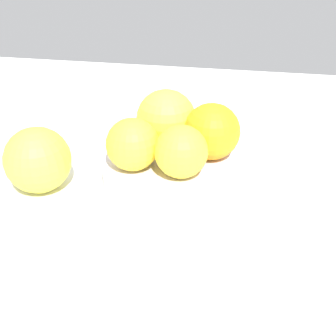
{
  "coord_description": "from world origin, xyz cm",
  "views": [
    {
      "loc": [
        8.97,
        -47.64,
        30.99
      ],
      "look_at": [
        0.0,
        0.0,
        3.28
      ],
      "focal_mm": 46.36,
      "sensor_mm": 36.0,
      "label": 1
    }
  ],
  "objects_px": {
    "orange_in_bowl_0": "(166,119)",
    "orange_in_bowl_1": "(132,144)",
    "orange_in_bowl_2": "(181,152)",
    "fruit_bowl": "(168,172)",
    "orange_in_bowl_3": "(212,132)",
    "orange_loose_0": "(38,160)"
  },
  "relations": [
    {
      "from": "fruit_bowl",
      "to": "orange_in_bowl_3",
      "type": "xyz_separation_m",
      "value": [
        0.05,
        -0.0,
        0.06
      ]
    },
    {
      "from": "fruit_bowl",
      "to": "orange_in_bowl_3",
      "type": "distance_m",
      "value": 0.08
    },
    {
      "from": "orange_loose_0",
      "to": "orange_in_bowl_3",
      "type": "bearing_deg",
      "value": 7.17
    },
    {
      "from": "fruit_bowl",
      "to": "orange_in_bowl_2",
      "type": "relative_size",
      "value": 2.74
    },
    {
      "from": "orange_in_bowl_0",
      "to": "orange_loose_0",
      "type": "xyz_separation_m",
      "value": [
        -0.16,
        -0.05,
        -0.05
      ]
    },
    {
      "from": "fruit_bowl",
      "to": "orange_in_bowl_0",
      "type": "distance_m",
      "value": 0.07
    },
    {
      "from": "fruit_bowl",
      "to": "orange_in_bowl_0",
      "type": "xyz_separation_m",
      "value": [
        -0.01,
        0.02,
        0.07
      ]
    },
    {
      "from": "fruit_bowl",
      "to": "orange_in_bowl_0",
      "type": "relative_size",
      "value": 2.2
    },
    {
      "from": "orange_in_bowl_1",
      "to": "orange_in_bowl_2",
      "type": "bearing_deg",
      "value": -6.27
    },
    {
      "from": "fruit_bowl",
      "to": "orange_in_bowl_2",
      "type": "xyz_separation_m",
      "value": [
        0.02,
        -0.05,
        0.06
      ]
    },
    {
      "from": "orange_in_bowl_2",
      "to": "orange_in_bowl_1",
      "type": "bearing_deg",
      "value": 173.73
    },
    {
      "from": "orange_in_bowl_0",
      "to": "orange_in_bowl_2",
      "type": "height_order",
      "value": "orange_in_bowl_0"
    },
    {
      "from": "orange_in_bowl_2",
      "to": "orange_in_bowl_3",
      "type": "xyz_separation_m",
      "value": [
        0.03,
        0.05,
        0.0
      ]
    },
    {
      "from": "fruit_bowl",
      "to": "orange_loose_0",
      "type": "height_order",
      "value": "orange_loose_0"
    },
    {
      "from": "fruit_bowl",
      "to": "orange_in_bowl_1",
      "type": "distance_m",
      "value": 0.08
    },
    {
      "from": "orange_loose_0",
      "to": "orange_in_bowl_2",
      "type": "bearing_deg",
      "value": -6.85
    },
    {
      "from": "orange_in_bowl_0",
      "to": "fruit_bowl",
      "type": "bearing_deg",
      "value": -72.33
    },
    {
      "from": "orange_in_bowl_1",
      "to": "orange_in_bowl_2",
      "type": "xyz_separation_m",
      "value": [
        0.06,
        -0.01,
        -0.0
      ]
    },
    {
      "from": "orange_in_bowl_0",
      "to": "orange_in_bowl_1",
      "type": "height_order",
      "value": "orange_in_bowl_0"
    },
    {
      "from": "fruit_bowl",
      "to": "orange_in_bowl_2",
      "type": "distance_m",
      "value": 0.08
    },
    {
      "from": "orange_in_bowl_2",
      "to": "orange_in_bowl_3",
      "type": "height_order",
      "value": "orange_in_bowl_3"
    },
    {
      "from": "orange_in_bowl_0",
      "to": "orange_in_bowl_2",
      "type": "distance_m",
      "value": 0.08
    }
  ]
}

